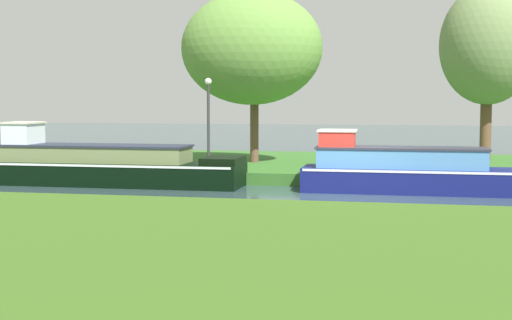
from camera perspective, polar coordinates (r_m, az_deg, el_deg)
name	(u,v)px	position (r m, az deg, el deg)	size (l,w,h in m)	color
ground_plane	(348,196)	(21.08, 7.27, -2.84)	(120.00, 120.00, 0.00)	#32464B
riverbank_far	(362,167)	(27.99, 8.37, -0.56)	(72.00, 10.00, 0.40)	#346826
riverbank_near	(306,254)	(12.21, 4.02, -7.45)	(72.00, 10.00, 0.40)	#385D1C
black_barge	(100,166)	(24.21, -12.30, -0.45)	(9.39, 1.98, 2.05)	black
navy_narrowboat	(414,172)	(22.14, 12.43, -0.90)	(7.34, 1.69, 1.88)	navy
willow_tree_left	(251,48)	(27.01, -0.36, 8.85)	(5.29, 4.27, 6.41)	brown
willow_tree_centre	(488,46)	(29.70, 17.92, 8.63)	(3.73, 3.74, 6.84)	brown
lamp_post	(208,112)	(25.17, -3.79, 3.81)	(0.24, 0.24, 3.14)	#333338
mooring_post_near	(392,166)	(23.46, 10.71, -0.48)	(0.15, 0.15, 0.53)	#493B26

